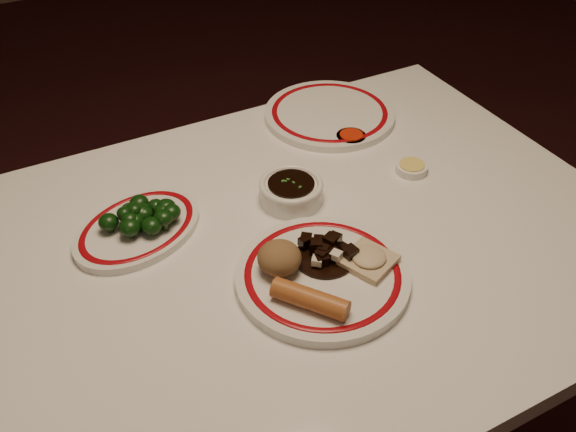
# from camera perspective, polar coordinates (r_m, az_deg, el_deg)

# --- Properties ---
(dining_table) EXTENTS (1.20, 0.90, 0.75)m
(dining_table) POSITION_cam_1_polar(r_m,az_deg,el_deg) (1.20, 0.83, -5.33)
(dining_table) COLOR white
(dining_table) RESTS_ON ground
(main_plate) EXTENTS (0.35, 0.35, 0.02)m
(main_plate) POSITION_cam_1_polar(r_m,az_deg,el_deg) (1.05, 3.08, -5.35)
(main_plate) COLOR white
(main_plate) RESTS_ON dining_table
(rice_mound) EXTENTS (0.07, 0.07, 0.05)m
(rice_mound) POSITION_cam_1_polar(r_m,az_deg,el_deg) (1.03, -0.76, -3.74)
(rice_mound) COLOR brown
(rice_mound) RESTS_ON main_plate
(spring_roll) EXTENTS (0.10, 0.12, 0.03)m
(spring_roll) POSITION_cam_1_polar(r_m,az_deg,el_deg) (0.98, 1.97, -7.38)
(spring_roll) COLOR #B2632C
(spring_roll) RESTS_ON main_plate
(fried_wonton) EXTENTS (0.10, 0.10, 0.02)m
(fried_wonton) POSITION_cam_1_polar(r_m,az_deg,el_deg) (1.06, 7.20, -3.82)
(fried_wonton) COLOR #CAB48F
(fried_wonton) RESTS_ON main_plate
(stirfry_heap) EXTENTS (0.10, 0.11, 0.03)m
(stirfry_heap) POSITION_cam_1_polar(r_m,az_deg,el_deg) (1.07, 3.36, -3.13)
(stirfry_heap) COLOR black
(stirfry_heap) RESTS_ON main_plate
(broccoli_plate) EXTENTS (0.30, 0.28, 0.02)m
(broccoli_plate) POSITION_cam_1_polar(r_m,az_deg,el_deg) (1.17, -13.22, -1.06)
(broccoli_plate) COLOR white
(broccoli_plate) RESTS_ON dining_table
(broccoli_pile) EXTENTS (0.14, 0.10, 0.05)m
(broccoli_pile) POSITION_cam_1_polar(r_m,az_deg,el_deg) (1.15, -12.79, 0.11)
(broccoli_pile) COLOR #23471C
(broccoli_pile) RESTS_ON broccoli_plate
(soy_bowl) EXTENTS (0.12, 0.12, 0.04)m
(soy_bowl) POSITION_cam_1_polar(r_m,az_deg,el_deg) (1.21, 0.28, 2.14)
(soy_bowl) COLOR white
(soy_bowl) RESTS_ON dining_table
(sweet_sour_dish) EXTENTS (0.06, 0.06, 0.02)m
(sweet_sour_dish) POSITION_cam_1_polar(r_m,az_deg,el_deg) (1.39, 5.63, 6.91)
(sweet_sour_dish) COLOR white
(sweet_sour_dish) RESTS_ON dining_table
(mustard_dish) EXTENTS (0.06, 0.06, 0.02)m
(mustard_dish) POSITION_cam_1_polar(r_m,az_deg,el_deg) (1.31, 10.92, 4.22)
(mustard_dish) COLOR white
(mustard_dish) RESTS_ON dining_table
(far_plate) EXTENTS (0.31, 0.31, 0.02)m
(far_plate) POSITION_cam_1_polar(r_m,az_deg,el_deg) (1.47, 3.71, 9.05)
(far_plate) COLOR white
(far_plate) RESTS_ON dining_table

